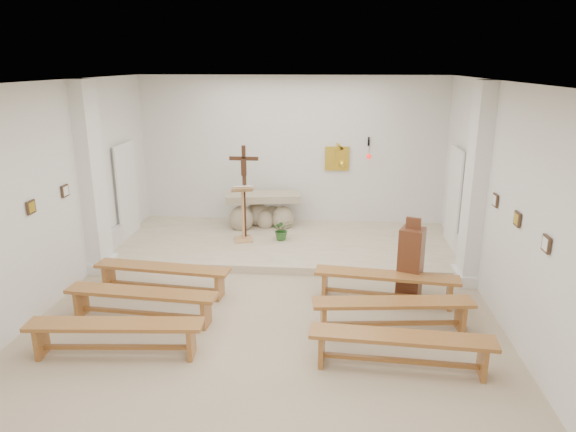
# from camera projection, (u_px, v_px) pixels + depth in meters

# --- Properties ---
(ground) EXTENTS (7.00, 10.00, 0.00)m
(ground) POSITION_uv_depth(u_px,v_px,m) (264.00, 328.00, 7.57)
(ground) COLOR tan
(ground) RESTS_ON ground
(wall_left) EXTENTS (0.02, 10.00, 3.50)m
(wall_left) POSITION_uv_depth(u_px,v_px,m) (21.00, 209.00, 7.35)
(wall_left) COLOR silver
(wall_left) RESTS_ON ground
(wall_right) EXTENTS (0.02, 10.00, 3.50)m
(wall_right) POSITION_uv_depth(u_px,v_px,m) (524.00, 221.00, 6.77)
(wall_right) COLOR silver
(wall_right) RESTS_ON ground
(wall_back) EXTENTS (7.00, 0.02, 3.50)m
(wall_back) POSITION_uv_depth(u_px,v_px,m) (292.00, 153.00, 11.83)
(wall_back) COLOR silver
(wall_back) RESTS_ON ground
(ceiling) EXTENTS (7.00, 10.00, 0.02)m
(ceiling) POSITION_uv_depth(u_px,v_px,m) (261.00, 85.00, 6.56)
(ceiling) COLOR silver
(ceiling) RESTS_ON wall_back
(sanctuary_platform) EXTENTS (6.98, 3.00, 0.15)m
(sanctuary_platform) POSITION_uv_depth(u_px,v_px,m) (286.00, 243.00, 10.89)
(sanctuary_platform) COLOR beige
(sanctuary_platform) RESTS_ON ground
(pilaster_left) EXTENTS (0.26, 0.55, 3.50)m
(pilaster_left) POSITION_uv_depth(u_px,v_px,m) (92.00, 179.00, 9.25)
(pilaster_left) COLOR white
(pilaster_left) RESTS_ON ground
(pilaster_right) EXTENTS (0.26, 0.55, 3.50)m
(pilaster_right) POSITION_uv_depth(u_px,v_px,m) (475.00, 186.00, 8.69)
(pilaster_right) COLOR white
(pilaster_right) RESTS_ON ground
(gold_wall_relief) EXTENTS (0.55, 0.04, 0.55)m
(gold_wall_relief) POSITION_uv_depth(u_px,v_px,m) (337.00, 159.00, 11.74)
(gold_wall_relief) COLOR gold
(gold_wall_relief) RESTS_ON wall_back
(sanctuary_lamp) EXTENTS (0.11, 0.36, 0.44)m
(sanctuary_lamp) POSITION_uv_depth(u_px,v_px,m) (369.00, 154.00, 11.39)
(sanctuary_lamp) COLOR black
(sanctuary_lamp) RESTS_ON wall_back
(station_frame_left_mid) EXTENTS (0.03, 0.20, 0.20)m
(station_frame_left_mid) POSITION_uv_depth(u_px,v_px,m) (31.00, 207.00, 7.55)
(station_frame_left_mid) COLOR #3D291A
(station_frame_left_mid) RESTS_ON wall_left
(station_frame_left_rear) EXTENTS (0.03, 0.20, 0.20)m
(station_frame_left_rear) POSITION_uv_depth(u_px,v_px,m) (65.00, 191.00, 8.51)
(station_frame_left_rear) COLOR #3D291A
(station_frame_left_rear) RESTS_ON wall_left
(station_frame_right_front) EXTENTS (0.03, 0.20, 0.20)m
(station_frame_right_front) POSITION_uv_depth(u_px,v_px,m) (546.00, 244.00, 6.02)
(station_frame_right_front) COLOR #3D291A
(station_frame_right_front) RESTS_ON wall_right
(station_frame_right_mid) EXTENTS (0.03, 0.20, 0.20)m
(station_frame_right_mid) POSITION_uv_depth(u_px,v_px,m) (517.00, 219.00, 6.98)
(station_frame_right_mid) COLOR #3D291A
(station_frame_right_mid) RESTS_ON wall_right
(station_frame_right_rear) EXTENTS (0.03, 0.20, 0.20)m
(station_frame_right_rear) POSITION_uv_depth(u_px,v_px,m) (495.00, 200.00, 7.93)
(station_frame_right_rear) COLOR #3D291A
(station_frame_right_rear) RESTS_ON wall_right
(radiator_left) EXTENTS (0.10, 0.85, 0.52)m
(radiator_left) POSITION_uv_depth(u_px,v_px,m) (113.00, 243.00, 10.35)
(radiator_left) COLOR silver
(radiator_left) RESTS_ON ground
(radiator_right) EXTENTS (0.10, 0.85, 0.52)m
(radiator_right) POSITION_uv_depth(u_px,v_px,m) (461.00, 253.00, 9.78)
(radiator_right) COLOR silver
(radiator_right) RESTS_ON ground
(altar) EXTENTS (1.74, 0.89, 0.86)m
(altar) POSITION_uv_depth(u_px,v_px,m) (262.00, 213.00, 11.68)
(altar) COLOR tan
(altar) RESTS_ON sanctuary_platform
(lectern) EXTENTS (0.51, 0.46, 1.23)m
(lectern) POSITION_uv_depth(u_px,v_px,m) (243.00, 213.00, 10.65)
(lectern) COLOR tan
(lectern) RESTS_ON sanctuary_platform
(crucifix_stand) EXTENTS (0.60, 0.26, 2.00)m
(crucifix_stand) POSITION_uv_depth(u_px,v_px,m) (244.00, 186.00, 10.65)
(crucifix_stand) COLOR #3E2013
(crucifix_stand) RESTS_ON sanctuary_platform
(potted_plant) EXTENTS (0.46, 0.41, 0.45)m
(potted_plant) POSITION_uv_depth(u_px,v_px,m) (282.00, 230.00, 10.83)
(potted_plant) COLOR #2B5B24
(potted_plant) RESTS_ON sanctuary_platform
(donation_pedestal) EXTENTS (0.48, 0.48, 1.38)m
(donation_pedestal) POSITION_uv_depth(u_px,v_px,m) (411.00, 262.00, 8.43)
(donation_pedestal) COLOR brown
(donation_pedestal) RESTS_ON ground
(bench_left_front) EXTENTS (2.34, 0.61, 0.49)m
(bench_left_front) POSITION_uv_depth(u_px,v_px,m) (163.00, 273.00, 8.62)
(bench_left_front) COLOR #A96731
(bench_left_front) RESTS_ON ground
(bench_right_front) EXTENTS (2.34, 0.64, 0.49)m
(bench_right_front) POSITION_uv_depth(u_px,v_px,m) (386.00, 281.00, 8.31)
(bench_right_front) COLOR #A96731
(bench_right_front) RESTS_ON ground
(bench_left_second) EXTENTS (2.34, 0.55, 0.49)m
(bench_left_second) POSITION_uv_depth(u_px,v_px,m) (142.00, 298.00, 7.69)
(bench_left_second) COLOR #A96731
(bench_left_second) RESTS_ON ground
(bench_right_second) EXTENTS (2.34, 0.62, 0.49)m
(bench_right_second) POSITION_uv_depth(u_px,v_px,m) (393.00, 308.00, 7.38)
(bench_right_second) COLOR #A96731
(bench_right_second) RESTS_ON ground
(bench_left_third) EXTENTS (2.34, 0.55, 0.49)m
(bench_left_third) POSITION_uv_depth(u_px,v_px,m) (115.00, 331.00, 6.76)
(bench_left_third) COLOR #A96731
(bench_left_third) RESTS_ON ground
(bench_right_third) EXTENTS (2.33, 0.51, 0.49)m
(bench_right_third) POSITION_uv_depth(u_px,v_px,m) (401.00, 344.00, 6.45)
(bench_right_third) COLOR #A96731
(bench_right_third) RESTS_ON ground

